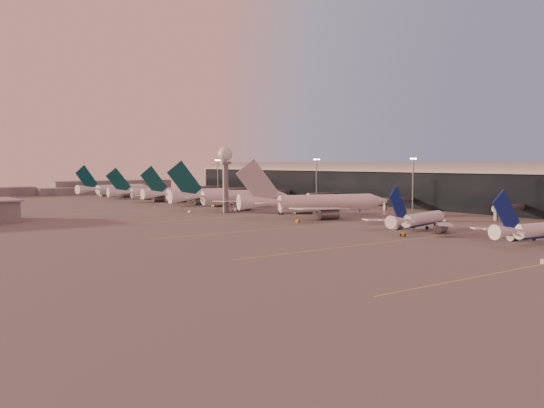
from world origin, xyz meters
TOP-DOWN VIEW (x-y plane):
  - ground at (0.00, 0.00)m, footprint 700.00×700.00m
  - taxiway_markings at (30.00, 56.00)m, footprint 180.00×185.25m
  - terminal at (107.88, 110.09)m, footprint 57.00×362.00m
  - radar_tower at (5.00, 120.00)m, footprint 6.40×6.40m
  - mast_b at (55.00, 55.00)m, footprint 3.60×0.56m
  - mast_c at (50.00, 110.00)m, footprint 3.60×0.56m
  - mast_d at (48.00, 200.00)m, footprint 3.60×0.56m
  - distant_horizon at (2.62, 325.14)m, footprint 165.00×37.50m
  - narrowbody_near at (23.16, -17.18)m, footprint 39.41×31.35m
  - narrowbody_mid at (19.96, 22.22)m, footprint 38.99×30.75m
  - widebody_white at (26.09, 81.51)m, footprint 66.43×52.47m
  - greentail_a at (19.73, 138.42)m, footprint 64.91×52.22m
  - greentail_b at (20.80, 183.53)m, footprint 57.62×46.57m
  - greentail_c at (13.00, 216.60)m, footprint 54.45×43.88m
  - greentail_d at (9.08, 266.32)m, footprint 57.01×45.41m
  - gsv_truck_a at (-6.65, -34.80)m, footprint 5.90×3.47m
  - gsv_tug_mid at (5.06, 16.01)m, footprint 3.86×4.18m
  - gsv_truck_b at (51.58, 35.69)m, footprint 5.22×3.16m
  - gsv_truck_c at (4.17, 66.21)m, footprint 6.60×4.11m
  - gsv_catering_b at (54.48, 69.65)m, footprint 6.03×4.11m
  - gsv_tug_far at (18.43, 96.36)m, footprint 3.59×3.48m
  - gsv_truck_d at (-9.45, 127.81)m, footprint 3.76×6.35m
  - gsv_tug_hangar at (33.01, 152.93)m, footprint 3.98×3.39m

SIDE VIEW (x-z plane):
  - ground at x=0.00m, z-range 0.00..0.00m
  - taxiway_markings at x=30.00m, z-range 0.00..0.02m
  - gsv_tug_far at x=18.43m, z-range 0.01..0.91m
  - gsv_tug_hangar at x=33.01m, z-range 0.01..0.99m
  - gsv_tug_mid at x=5.06m, z-range 0.02..1.04m
  - gsv_truck_b at x=51.58m, z-range 0.02..2.00m
  - gsv_truck_a at x=-6.65m, z-range 0.02..2.27m
  - gsv_truck_d at x=-9.45m, z-range 0.02..2.44m
  - gsv_truck_c at x=4.17m, z-range 0.03..2.53m
  - gsv_catering_b at x=54.48m, z-range 0.00..4.54m
  - narrowbody_near at x=23.16m, z-range -4.58..10.82m
  - narrowbody_mid at x=19.96m, z-range -4.61..10.88m
  - greentail_c at x=13.00m, z-range -6.39..13.37m
  - greentail_b at x=20.80m, z-range -6.77..14.17m
  - greentail_d at x=9.08m, z-range -6.87..14.38m
  - distant_horizon at x=2.62m, z-range -0.61..8.39m
  - greentail_a at x=19.73m, z-range -7.63..15.96m
  - widebody_white at x=26.09m, z-range -7.85..16.19m
  - terminal at x=107.88m, z-range -1.00..22.04m
  - mast_b at x=55.00m, z-range 1.24..26.24m
  - mast_c at x=50.00m, z-range 1.24..26.24m
  - mast_d at x=48.00m, z-range 1.24..26.24m
  - radar_tower at x=5.00m, z-range 5.40..36.50m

